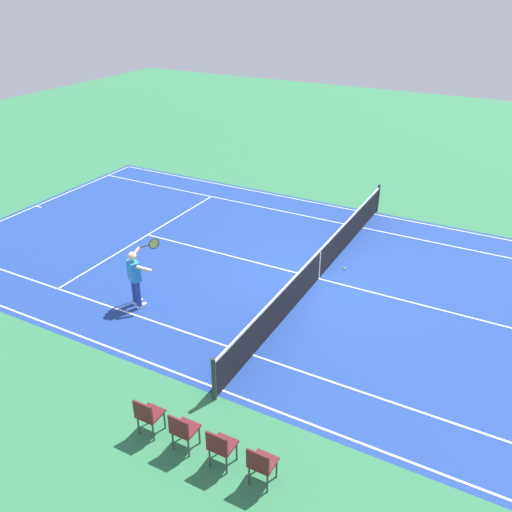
# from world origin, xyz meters

# --- Properties ---
(ground_plane) EXTENTS (60.00, 60.00, 0.00)m
(ground_plane) POSITION_xyz_m (0.00, 0.00, 0.00)
(ground_plane) COLOR #2D7247
(court_slab) EXTENTS (24.20, 11.40, 0.00)m
(court_slab) POSITION_xyz_m (0.00, 0.00, 0.00)
(court_slab) COLOR navy
(court_slab) RESTS_ON ground_plane
(court_line_markings) EXTENTS (23.85, 11.05, 0.01)m
(court_line_markings) POSITION_xyz_m (0.00, 0.00, 0.00)
(court_line_markings) COLOR white
(court_line_markings) RESTS_ON ground_plane
(tennis_net) EXTENTS (0.10, 11.70, 1.08)m
(tennis_net) POSITION_xyz_m (0.00, 0.00, 0.49)
(tennis_net) COLOR #2D2D33
(tennis_net) RESTS_ON ground_plane
(tennis_player_near) EXTENTS (0.75, 1.19, 1.70)m
(tennis_player_near) POSITION_xyz_m (3.79, 3.68, 0.93)
(tennis_player_near) COLOR navy
(tennis_player_near) RESTS_ON ground_plane
(tennis_ball) EXTENTS (0.07, 0.07, 0.07)m
(tennis_ball) POSITION_xyz_m (-0.50, -0.90, 0.03)
(tennis_ball) COLOR #CCE01E
(tennis_ball) RESTS_ON ground_plane
(spectator_chair_0) EXTENTS (0.44, 0.44, 0.88)m
(spectator_chair_0) POSITION_xyz_m (-1.87, 7.24, 0.52)
(spectator_chair_0) COLOR #38383D
(spectator_chair_0) RESTS_ON ground_plane
(spectator_chair_1) EXTENTS (0.44, 0.44, 0.88)m
(spectator_chair_1) POSITION_xyz_m (-1.05, 7.24, 0.52)
(spectator_chair_1) COLOR #38383D
(spectator_chair_1) RESTS_ON ground_plane
(spectator_chair_2) EXTENTS (0.44, 0.44, 0.88)m
(spectator_chair_2) POSITION_xyz_m (-0.22, 7.24, 0.52)
(spectator_chair_2) COLOR #38383D
(spectator_chair_2) RESTS_ON ground_plane
(spectator_chair_3) EXTENTS (0.44, 0.44, 0.88)m
(spectator_chair_3) POSITION_xyz_m (0.60, 7.24, 0.52)
(spectator_chair_3) COLOR #38383D
(spectator_chair_3) RESTS_ON ground_plane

